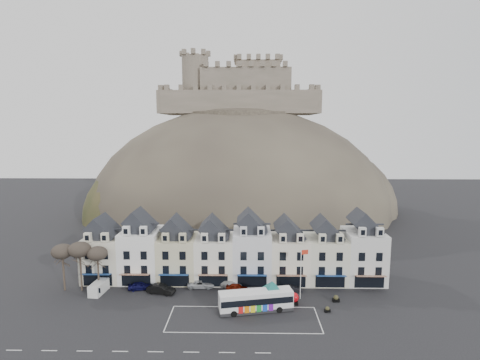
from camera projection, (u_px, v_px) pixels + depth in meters
name	position (u px, v px, depth m)	size (l,w,h in m)	color
ground	(230.00, 323.00, 53.73)	(300.00, 300.00, 0.00)	black
coach_bay_markings	(244.00, 319.00, 54.93)	(22.00, 7.50, 0.01)	silver
townhouse_terrace	(234.00, 251.00, 68.78)	(54.40, 9.35, 11.80)	silver
castle_hill	(243.00, 213.00, 121.93)	(100.00, 76.00, 68.00)	#362F29
castle	(241.00, 89.00, 123.15)	(50.20, 22.20, 22.00)	#635C4C
tree_left_far	(62.00, 252.00, 63.65)	(3.61, 3.61, 8.24)	#3A2E25
tree_left_mid	(80.00, 250.00, 63.55)	(3.78, 3.78, 8.64)	#3A2E25
tree_left_near	(97.00, 254.00, 63.60)	(3.43, 3.43, 7.84)	#3A2E25
bus	(256.00, 300.00, 57.15)	(11.60, 4.78, 3.19)	#262628
bus_shelter	(272.00, 287.00, 58.27)	(6.42, 6.42, 4.20)	black
red_buoy	(294.00, 298.00, 59.51)	(1.50, 1.50, 1.86)	black
flagpole	(301.00, 270.00, 60.71)	(1.21, 0.36, 8.57)	silver
white_van	(99.00, 288.00, 63.40)	(2.24, 4.34, 1.91)	silver
planter_west	(336.00, 299.00, 60.29)	(1.13, 0.78, 1.12)	black
planter_east	(327.00, 309.00, 56.94)	(0.97, 0.63, 0.90)	black
car_navy	(140.00, 286.00, 64.75)	(1.64, 4.09, 1.39)	#0C0B3A
car_black	(161.00, 289.00, 63.24)	(1.67, 4.78, 1.57)	black
car_silver	(201.00, 284.00, 65.61)	(2.17, 4.64, 1.31)	#B6BABF
car_white	(230.00, 284.00, 65.52)	(1.80, 4.43, 1.29)	beige
car_maroon	(237.00, 288.00, 64.13)	(1.53, 3.80, 1.30)	#611105
car_charcoal	(291.00, 289.00, 63.69)	(1.31, 3.76, 1.24)	black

